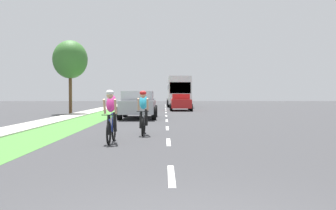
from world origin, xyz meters
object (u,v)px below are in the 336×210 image
at_px(sedan_red, 181,102).
at_px(bus_white, 178,90).
at_px(cyclist_trailing, 143,112).
at_px(cyclist_lead, 111,116).
at_px(street_tree_near, 70,60).
at_px(pickup_silver, 138,105).

xyz_separation_m(sedan_red, bus_white, (0.21, 11.84, 1.21)).
height_order(cyclist_trailing, bus_white, bus_white).
height_order(cyclist_lead, sedan_red, cyclist_lead).
height_order(cyclist_lead, street_tree_near, street_tree_near).
distance_m(cyclist_trailing, street_tree_near, 16.30).
xyz_separation_m(bus_white, street_tree_near, (-8.76, -17.64, 2.08)).
bearing_deg(street_tree_near, sedan_red, 34.18).
height_order(cyclist_lead, cyclist_trailing, same).
bearing_deg(bus_white, cyclist_lead, -95.42).
height_order(bus_white, street_tree_near, street_tree_near).
bearing_deg(cyclist_trailing, sedan_red, 83.79).
distance_m(pickup_silver, street_tree_near, 8.34).
bearing_deg(cyclist_lead, cyclist_trailing, 69.42).
relative_size(cyclist_lead, bus_white, 0.15).
xyz_separation_m(cyclist_lead, street_tree_near, (-5.48, 16.90, 3.25)).
bearing_deg(pickup_silver, cyclist_lead, -90.04).
xyz_separation_m(cyclist_trailing, bus_white, (2.44, 32.32, 1.17)).
relative_size(sedan_red, bus_white, 0.37).
bearing_deg(cyclist_lead, pickup_silver, 89.96).
bearing_deg(pickup_silver, sedan_red, 74.74).
bearing_deg(cyclist_lead, street_tree_near, 107.96).
bearing_deg(pickup_silver, street_tree_near, 135.48).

